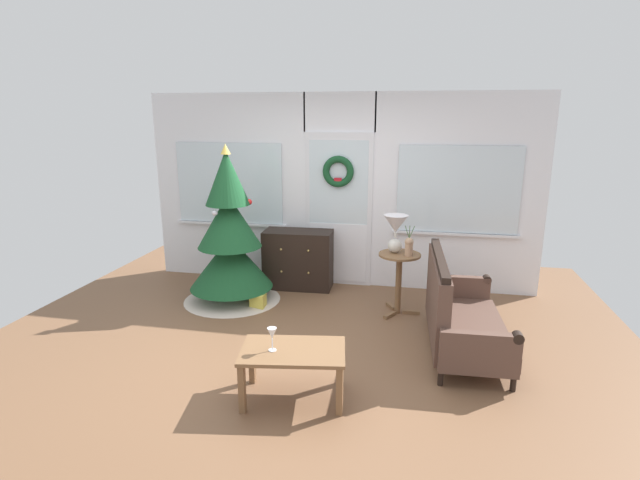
# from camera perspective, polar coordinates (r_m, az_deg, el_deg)

# --- Properties ---
(ground_plane) EXTENTS (6.76, 6.76, 0.00)m
(ground_plane) POSITION_cam_1_polar(r_m,az_deg,el_deg) (4.94, -1.87, -12.87)
(ground_plane) COLOR brown
(back_wall_with_door) EXTENTS (5.20, 0.19, 2.55)m
(back_wall_with_door) POSITION_cam_1_polar(r_m,az_deg,el_deg) (6.51, 2.24, 5.76)
(back_wall_with_door) COLOR white
(back_wall_with_door) RESTS_ON ground
(christmas_tree) EXTENTS (1.21, 1.21, 1.94)m
(christmas_tree) POSITION_cam_1_polar(r_m,az_deg,el_deg) (6.08, -10.51, -0.36)
(christmas_tree) COLOR #4C331E
(christmas_tree) RESTS_ON ground
(dresser_cabinet) EXTENTS (0.92, 0.47, 0.78)m
(dresser_cabinet) POSITION_cam_1_polar(r_m,az_deg,el_deg) (6.52, -2.57, -2.27)
(dresser_cabinet) COLOR black
(dresser_cabinet) RESTS_ON ground
(settee_sofa) EXTENTS (0.78, 1.58, 0.96)m
(settee_sofa) POSITION_cam_1_polar(r_m,az_deg,el_deg) (5.02, 15.68, -8.28)
(settee_sofa) COLOR black
(settee_sofa) RESTS_ON ground
(side_table) EXTENTS (0.50, 0.48, 0.73)m
(side_table) POSITION_cam_1_polar(r_m,az_deg,el_deg) (5.70, 9.23, -3.65)
(side_table) COLOR brown
(side_table) RESTS_ON ground
(table_lamp) EXTENTS (0.28, 0.28, 0.44)m
(table_lamp) POSITION_cam_1_polar(r_m,az_deg,el_deg) (5.61, 8.84, 1.34)
(table_lamp) COLOR silver
(table_lamp) RESTS_ON side_table
(flower_vase) EXTENTS (0.11, 0.10, 0.35)m
(flower_vase) POSITION_cam_1_polar(r_m,az_deg,el_deg) (5.55, 10.37, -0.66)
(flower_vase) COLOR tan
(flower_vase) RESTS_ON side_table
(coffee_table) EXTENTS (0.91, 0.64, 0.44)m
(coffee_table) POSITION_cam_1_polar(r_m,az_deg,el_deg) (4.06, -3.17, -13.50)
(coffee_table) COLOR brown
(coffee_table) RESTS_ON ground
(wine_glass) EXTENTS (0.08, 0.08, 0.20)m
(wine_glass) POSITION_cam_1_polar(r_m,az_deg,el_deg) (3.96, -5.64, -10.92)
(wine_glass) COLOR silver
(wine_glass) RESTS_ON coffee_table
(gift_box) EXTENTS (0.17, 0.15, 0.17)m
(gift_box) POSITION_cam_1_polar(r_m,az_deg,el_deg) (5.97, -7.26, -7.08)
(gift_box) COLOR #D8C64C
(gift_box) RESTS_ON ground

